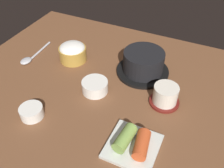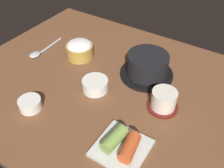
{
  "view_description": "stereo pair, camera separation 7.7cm",
  "coord_description": "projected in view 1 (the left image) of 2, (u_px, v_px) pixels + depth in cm",
  "views": [
    {
      "loc": [
        26.41,
        -54.16,
        55.87
      ],
      "look_at": [
        2.0,
        -2.0,
        5.0
      ],
      "focal_mm": 39.54,
      "sensor_mm": 36.0,
      "label": 1
    },
    {
      "loc": [
        33.13,
        -50.46,
        55.87
      ],
      "look_at": [
        2.0,
        -2.0,
        5.0
      ],
      "focal_mm": 39.54,
      "sensor_mm": 36.0,
      "label": 2
    }
  ],
  "objects": [
    {
      "name": "dining_table",
      "position": [
        109.0,
        88.0,
        0.81
      ],
      "size": [
        100.0,
        76.0,
        2.0
      ],
      "primitive_type": "cube",
      "color": "brown",
      "rests_on": "ground"
    },
    {
      "name": "stone_pot",
      "position": [
        143.0,
        63.0,
        0.83
      ],
      "size": [
        18.08,
        18.08,
        8.23
      ],
      "color": "black",
      "rests_on": "dining_table"
    },
    {
      "name": "rice_bowl",
      "position": [
        73.0,
        52.0,
        0.89
      ],
      "size": [
        9.92,
        9.92,
        6.8
      ],
      "color": "#B78C38",
      "rests_on": "dining_table"
    },
    {
      "name": "tea_cup_with_saucer",
      "position": [
        165.0,
        96.0,
        0.73
      ],
      "size": [
        9.1,
        9.1,
        6.29
      ],
      "color": "maroon",
      "rests_on": "dining_table"
    },
    {
      "name": "banchan_cup_center",
      "position": [
        95.0,
        86.0,
        0.78
      ],
      "size": [
        8.25,
        8.25,
        3.85
      ],
      "color": "white",
      "rests_on": "dining_table"
    },
    {
      "name": "kimchi_plate",
      "position": [
        133.0,
        144.0,
        0.62
      ],
      "size": [
        12.8,
        12.8,
        4.47
      ],
      "color": "silver",
      "rests_on": "dining_table"
    },
    {
      "name": "side_bowl_near",
      "position": [
        32.0,
        112.0,
        0.7
      ],
      "size": [
        6.68,
        6.68,
        3.25
      ],
      "color": "white",
      "rests_on": "dining_table"
    },
    {
      "name": "spoon",
      "position": [
        30.0,
        58.0,
        0.91
      ],
      "size": [
        3.6,
        16.72,
        1.35
      ],
      "color": "#B7B7BC",
      "rests_on": "dining_table"
    }
  ]
}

